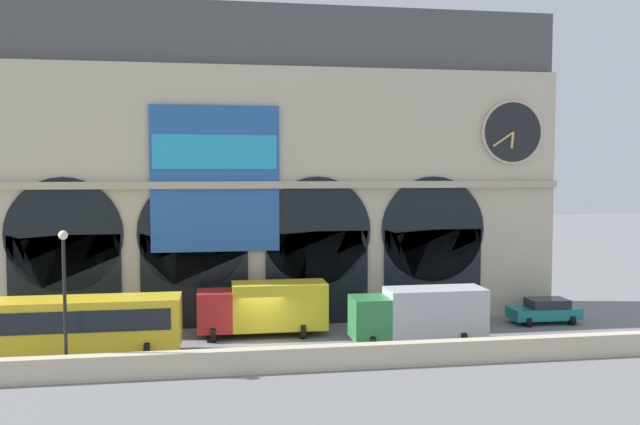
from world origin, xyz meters
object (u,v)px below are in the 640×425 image
(box_truck_mideast, at_px, (420,314))
(car_east, at_px, (545,311))
(box_truck_center, at_px, (264,307))
(bus_midwest, at_px, (72,324))
(street_lamp_quayside, at_px, (64,284))

(box_truck_mideast, xyz_separation_m, car_east, (9.40, 3.62, -0.90))
(box_truck_center, bearing_deg, box_truck_mideast, -21.10)
(car_east, bearing_deg, box_truck_mideast, -158.96)
(bus_midwest, bearing_deg, street_lamp_quayside, -83.57)
(car_east, xyz_separation_m, street_lamp_quayside, (-27.58, -6.66, 3.61))
(bus_midwest, relative_size, box_truck_mideast, 1.47)
(bus_midwest, bearing_deg, box_truck_mideast, -0.34)
(box_truck_center, relative_size, box_truck_mideast, 1.00)
(box_truck_mideast, bearing_deg, bus_midwest, 179.66)
(car_east, bearing_deg, bus_midwest, -172.84)
(box_truck_center, xyz_separation_m, car_east, (17.82, 0.37, -0.90))
(car_east, height_order, street_lamp_quayside, street_lamp_quayside)
(bus_midwest, relative_size, street_lamp_quayside, 1.59)
(box_truck_center, relative_size, street_lamp_quayside, 1.09)
(bus_midwest, xyz_separation_m, box_truck_mideast, (18.53, -0.11, -0.08))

